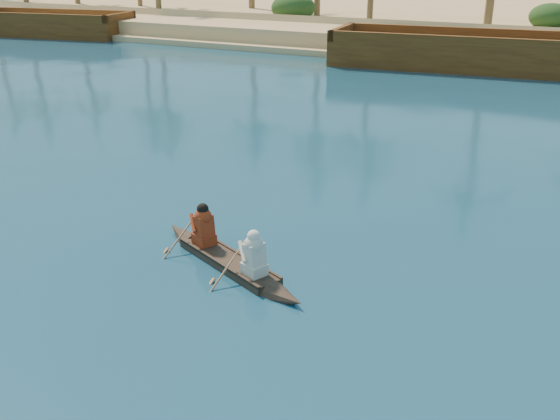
% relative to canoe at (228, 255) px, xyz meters
% --- Properties ---
extents(ground, '(160.00, 160.00, 0.00)m').
position_rel_canoe_xyz_m(ground, '(-1.85, 4.00, -0.24)').
color(ground, '#0B384B').
rests_on(ground, ground).
extents(sandy_embankment, '(150.00, 51.00, 1.50)m').
position_rel_canoe_xyz_m(sandy_embankment, '(-1.85, 50.89, 0.29)').
color(sandy_embankment, '#DCB07C').
rests_on(sandy_embankment, ground).
extents(shrub_cluster, '(100.00, 6.00, 2.40)m').
position_rel_canoe_xyz_m(shrub_cluster, '(-1.85, 35.50, 0.96)').
color(shrub_cluster, '#1B3A15').
rests_on(shrub_cluster, ground).
extents(canoe, '(4.39, 2.35, 1.25)m').
position_rel_canoe_xyz_m(canoe, '(0.00, 0.00, 0.00)').
color(canoe, '#36281D').
rests_on(canoe, ground).
extents(barge_left, '(13.28, 6.39, 2.12)m').
position_rel_canoe_xyz_m(barge_left, '(-32.17, 26.39, 0.50)').
color(barge_left, brown).
rests_on(barge_left, ground).
extents(barge_mid, '(14.11, 5.93, 2.29)m').
position_rel_canoe_xyz_m(barge_mid, '(-1.05, 26.00, 0.56)').
color(barge_mid, brown).
rests_on(barge_mid, ground).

